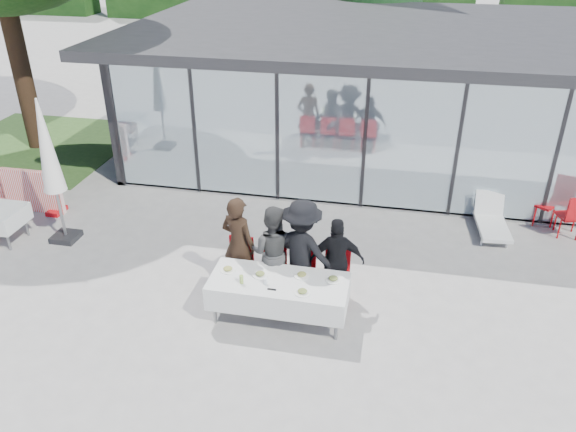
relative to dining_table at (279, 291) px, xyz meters
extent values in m
plane|color=#9E9A96|center=(-0.05, 0.23, -0.54)|extent=(90.00, 90.00, 0.00)
cube|color=gray|center=(1.95, 8.23, -0.49)|extent=(14.00, 8.00, 0.10)
cube|color=black|center=(1.95, 12.13, 1.06)|extent=(14.00, 0.20, 3.20)
cube|color=black|center=(-4.95, 8.23, 1.06)|extent=(0.20, 8.00, 3.20)
cube|color=silver|center=(1.95, 4.26, 1.06)|extent=(13.60, 0.06, 3.10)
cube|color=#2D2D30|center=(1.95, 7.83, 2.78)|extent=(14.80, 8.80, 0.24)
cube|color=#262628|center=(-4.85, 4.26, 1.06)|extent=(0.08, 0.10, 3.10)
cube|color=#262628|center=(-2.91, 4.26, 1.06)|extent=(0.08, 0.10, 3.10)
cube|color=#262628|center=(-0.97, 4.26, 1.06)|extent=(0.08, 0.10, 3.10)
cube|color=#262628|center=(0.97, 4.26, 1.06)|extent=(0.08, 0.10, 3.10)
cube|color=#262628|center=(2.92, 4.26, 1.06)|extent=(0.08, 0.10, 3.10)
cube|color=#262628|center=(4.86, 4.26, 1.06)|extent=(0.08, 0.10, 3.10)
cube|color=red|center=(-0.55, 6.73, -0.09)|extent=(0.45, 0.45, 0.90)
cube|color=red|center=(0.95, 7.23, -0.09)|extent=(0.45, 0.45, 0.90)
cube|color=red|center=(3.45, 6.73, -0.09)|extent=(0.45, 0.45, 0.90)
cube|color=red|center=(5.45, 7.43, -0.09)|extent=(0.45, 0.45, 0.90)
cube|color=silver|center=(0.00, 0.00, 0.00)|extent=(2.26, 0.96, 0.42)
cylinder|color=gray|center=(-1.00, -0.35, -0.18)|extent=(0.06, 0.06, 0.71)
cylinder|color=gray|center=(1.00, -0.35, -0.18)|extent=(0.06, 0.06, 0.71)
cylinder|color=gray|center=(-1.00, 0.35, -0.18)|extent=(0.06, 0.06, 0.71)
cylinder|color=gray|center=(1.00, 0.35, -0.18)|extent=(0.06, 0.06, 0.71)
imported|color=#2F1F14|center=(-0.87, 0.69, 0.37)|extent=(0.85, 0.85, 1.82)
cube|color=red|center=(-0.87, 0.66, -0.09)|extent=(0.44, 0.44, 0.05)
cube|color=red|center=(-0.87, 0.86, 0.16)|extent=(0.44, 0.04, 0.55)
cylinder|color=red|center=(-1.05, 0.48, -0.32)|extent=(0.04, 0.04, 0.43)
cylinder|color=red|center=(-0.69, 0.48, -0.32)|extent=(0.04, 0.04, 0.43)
cylinder|color=red|center=(-1.05, 0.84, -0.32)|extent=(0.04, 0.04, 0.43)
cylinder|color=red|center=(-0.69, 0.84, -0.32)|extent=(0.04, 0.04, 0.43)
imported|color=#454545|center=(-0.26, 0.69, 0.32)|extent=(0.85, 0.85, 1.71)
cube|color=red|center=(-0.26, 0.66, -0.09)|extent=(0.44, 0.44, 0.05)
cube|color=red|center=(-0.26, 0.86, 0.16)|extent=(0.44, 0.04, 0.55)
cylinder|color=red|center=(-0.44, 0.48, -0.32)|extent=(0.04, 0.04, 0.43)
cylinder|color=red|center=(-0.08, 0.48, -0.32)|extent=(0.04, 0.04, 0.43)
cylinder|color=red|center=(-0.44, 0.84, -0.32)|extent=(0.04, 0.04, 0.43)
cylinder|color=red|center=(-0.08, 0.84, -0.32)|extent=(0.04, 0.04, 0.43)
imported|color=black|center=(0.26, 0.69, 0.39)|extent=(1.49, 1.49, 1.87)
cube|color=red|center=(0.26, 0.66, -0.09)|extent=(0.44, 0.44, 0.05)
cube|color=red|center=(0.26, 0.86, 0.16)|extent=(0.44, 0.04, 0.55)
cylinder|color=red|center=(0.08, 0.48, -0.32)|extent=(0.04, 0.04, 0.43)
cylinder|color=red|center=(0.44, 0.48, -0.32)|extent=(0.04, 0.04, 0.43)
cylinder|color=red|center=(0.08, 0.84, -0.32)|extent=(0.04, 0.04, 0.43)
cylinder|color=red|center=(0.44, 0.84, -0.32)|extent=(0.04, 0.04, 0.43)
imported|color=black|center=(0.86, 0.69, 0.26)|extent=(1.07, 1.07, 1.59)
cube|color=red|center=(0.86, 0.66, -0.09)|extent=(0.44, 0.44, 0.05)
cube|color=red|center=(0.86, 0.86, 0.16)|extent=(0.44, 0.04, 0.55)
cylinder|color=red|center=(0.68, 0.48, -0.32)|extent=(0.04, 0.04, 0.43)
cylinder|color=red|center=(1.04, 0.48, -0.32)|extent=(0.04, 0.04, 0.43)
cylinder|color=red|center=(0.68, 0.84, -0.32)|extent=(0.04, 0.04, 0.43)
cylinder|color=red|center=(1.04, 0.84, -0.32)|extent=(0.04, 0.04, 0.43)
cylinder|color=white|center=(-0.89, 0.11, 0.22)|extent=(0.26, 0.26, 0.01)
ellipsoid|color=tan|center=(-0.89, 0.11, 0.25)|extent=(0.15, 0.15, 0.05)
cylinder|color=white|center=(-0.33, 0.07, 0.22)|extent=(0.26, 0.26, 0.01)
ellipsoid|color=#406626|center=(-0.33, 0.07, 0.25)|extent=(0.15, 0.15, 0.05)
cylinder|color=white|center=(0.34, 0.19, 0.22)|extent=(0.26, 0.26, 0.01)
ellipsoid|color=tan|center=(0.34, 0.19, 0.25)|extent=(0.15, 0.15, 0.05)
cylinder|color=white|center=(0.86, 0.18, 0.22)|extent=(0.26, 0.26, 0.01)
ellipsoid|color=#406626|center=(0.86, 0.18, 0.25)|extent=(0.15, 0.15, 0.05)
cylinder|color=white|center=(0.44, -0.26, 0.22)|extent=(0.26, 0.26, 0.01)
ellipsoid|color=#406626|center=(0.44, -0.26, 0.25)|extent=(0.15, 0.15, 0.05)
cylinder|color=#90B34A|center=(-0.57, -0.19, 0.28)|extent=(0.06, 0.06, 0.14)
cylinder|color=silver|center=(-0.19, -0.13, 0.26)|extent=(0.07, 0.07, 0.10)
cube|color=black|center=(-0.05, -0.27, 0.22)|extent=(0.14, 0.03, 0.01)
cube|color=silver|center=(-6.06, 1.28, 0.02)|extent=(0.86, 0.86, 0.36)
cylinder|color=gray|center=(-5.76, 0.98, -0.18)|extent=(0.05, 0.05, 0.72)
cylinder|color=gray|center=(-5.76, 1.58, -0.18)|extent=(0.05, 0.05, 0.72)
cube|color=red|center=(4.89, 4.34, -0.09)|extent=(0.62, 0.62, 0.05)
cube|color=red|center=(4.73, 4.46, 0.16)|extent=(0.30, 0.37, 0.55)
cylinder|color=red|center=(4.71, 4.16, -0.32)|extent=(0.04, 0.04, 0.43)
cylinder|color=red|center=(5.07, 4.16, -0.32)|extent=(0.04, 0.04, 0.43)
cylinder|color=red|center=(4.71, 4.52, -0.32)|extent=(0.04, 0.04, 0.43)
cylinder|color=red|center=(5.07, 4.52, -0.32)|extent=(0.04, 0.04, 0.43)
cube|color=red|center=(5.30, 3.89, -0.09)|extent=(0.56, 0.56, 0.05)
cylinder|color=red|center=(5.12, 3.71, -0.32)|extent=(0.04, 0.04, 0.43)
cylinder|color=red|center=(5.12, 4.07, -0.32)|extent=(0.04, 0.04, 0.43)
cylinder|color=red|center=(5.48, 4.07, -0.32)|extent=(0.04, 0.04, 0.43)
cube|color=black|center=(-4.88, 1.59, -0.48)|extent=(0.50, 0.50, 0.12)
cylinder|color=gray|center=(-4.88, 1.59, 0.81)|extent=(0.06, 0.06, 2.70)
cone|color=white|center=(-4.88, 1.59, 1.53)|extent=(0.44, 0.44, 1.86)
cube|color=red|center=(-6.22, 2.61, -0.04)|extent=(1.40, 0.12, 1.00)
cube|color=red|center=(-6.72, 2.61, -0.49)|extent=(0.30, 0.45, 0.10)
cube|color=red|center=(-5.72, 2.61, -0.49)|extent=(0.30, 0.45, 0.10)
cube|color=white|center=(3.79, 3.63, -0.36)|extent=(0.70, 1.34, 0.08)
cube|color=white|center=(3.74, 4.18, -0.09)|extent=(0.62, 0.31, 0.54)
cylinder|color=white|center=(3.54, 3.08, -0.47)|extent=(0.04, 0.04, 0.14)
cylinder|color=white|center=(4.04, 3.08, -0.47)|extent=(0.04, 0.04, 0.14)
cylinder|color=white|center=(3.54, 4.18, -0.47)|extent=(0.04, 0.04, 0.14)
cylinder|color=white|center=(4.04, 4.18, -0.47)|extent=(0.04, 0.04, 0.14)
cylinder|color=#382316|center=(-8.55, 6.23, 1.66)|extent=(0.50, 0.50, 4.40)
cylinder|color=#382316|center=(0.45, 13.23, 0.46)|extent=(0.44, 0.44, 2.00)
cube|color=#385926|center=(-8.55, 6.23, -0.53)|extent=(5.00, 5.00, 0.02)
camera|label=1|loc=(1.66, -7.28, 5.46)|focal=35.00mm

